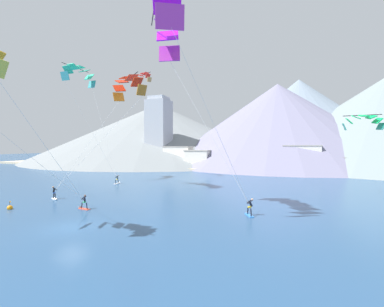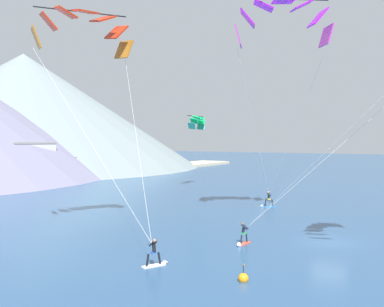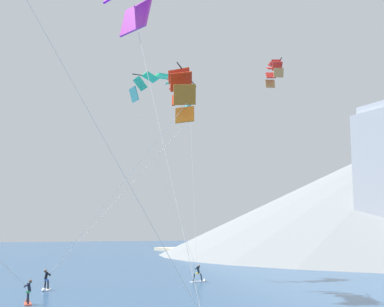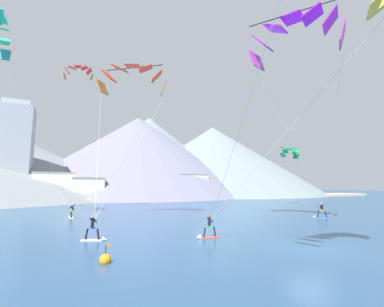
{
  "view_description": "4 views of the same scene",
  "coord_description": "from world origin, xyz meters",
  "px_view_note": "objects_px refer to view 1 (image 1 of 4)",
  "views": [
    {
      "loc": [
        17.62,
        -16.29,
        6.98
      ],
      "look_at": [
        3.55,
        18.82,
        5.8
      ],
      "focal_mm": 24.0,
      "sensor_mm": 36.0,
      "label": 1
    },
    {
      "loc": [
        -32.31,
        -6.53,
        7.6
      ],
      "look_at": [
        1.83,
        12.63,
        6.28
      ],
      "focal_mm": 40.0,
      "sensor_mm": 36.0,
      "label": 2
    },
    {
      "loc": [
        33.03,
        -0.77,
        4.74
      ],
      "look_at": [
        -1.9,
        16.18,
        10.35
      ],
      "focal_mm": 50.0,
      "sensor_mm": 36.0,
      "label": 3
    },
    {
      "loc": [
        -13.13,
        -11.29,
        3.7
      ],
      "look_at": [
        1.54,
        18.94,
        7.92
      ],
      "focal_mm": 24.0,
      "sensor_mm": 36.0,
      "label": 4
    }
  ],
  "objects_px": {
    "kitesurfer_near_lead": "(249,210)",
    "kitesurfer_near_trail": "(83,205)",
    "parafoil_kite_distant_low_drift": "(363,120)",
    "kitesurfer_mid_center": "(55,195)",
    "parafoil_kite_near_lead": "(167,21)",
    "kitesurfer_far_left": "(118,181)",
    "parafoil_kite_mid_center": "(128,85)",
    "race_marker_buoy": "(10,208)",
    "parafoil_kite_far_left": "(79,74)",
    "parafoil_kite_distant_high_outer": "(143,77)"
  },
  "relations": [
    {
      "from": "kitesurfer_mid_center",
      "to": "kitesurfer_far_left",
      "type": "height_order",
      "value": "kitesurfer_mid_center"
    },
    {
      "from": "parafoil_kite_mid_center",
      "to": "parafoil_kite_distant_low_drift",
      "type": "xyz_separation_m",
      "value": [
        33.19,
        7.87,
        -6.01
      ]
    },
    {
      "from": "kitesurfer_mid_center",
      "to": "parafoil_kite_near_lead",
      "type": "xyz_separation_m",
      "value": [
        17.54,
        -2.14,
        18.25
      ]
    },
    {
      "from": "parafoil_kite_distant_low_drift",
      "to": "parafoil_kite_near_lead",
      "type": "bearing_deg",
      "value": -135.31
    },
    {
      "from": "kitesurfer_far_left",
      "to": "parafoil_kite_near_lead",
      "type": "bearing_deg",
      "value": -41.3
    },
    {
      "from": "kitesurfer_near_lead",
      "to": "parafoil_kite_mid_center",
      "type": "bearing_deg",
      "value": 158.34
    },
    {
      "from": "parafoil_kite_near_lead",
      "to": "race_marker_buoy",
      "type": "bearing_deg",
      "value": -168.84
    },
    {
      "from": "parafoil_kite_mid_center",
      "to": "parafoil_kite_distant_low_drift",
      "type": "relative_size",
      "value": 3.15
    },
    {
      "from": "kitesurfer_mid_center",
      "to": "kitesurfer_far_left",
      "type": "relative_size",
      "value": 1.0
    },
    {
      "from": "parafoil_kite_distant_high_outer",
      "to": "parafoil_kite_distant_low_drift",
      "type": "relative_size",
      "value": 0.87
    },
    {
      "from": "kitesurfer_near_lead",
      "to": "kitesurfer_mid_center",
      "type": "distance_m",
      "value": 24.72
    },
    {
      "from": "kitesurfer_mid_center",
      "to": "parafoil_kite_mid_center",
      "type": "xyz_separation_m",
      "value": [
        4.37,
        9.79,
        15.93
      ]
    },
    {
      "from": "kitesurfer_near_trail",
      "to": "race_marker_buoy",
      "type": "distance_m",
      "value": 7.95
    },
    {
      "from": "parafoil_kite_near_lead",
      "to": "kitesurfer_near_lead",
      "type": "bearing_deg",
      "value": 28.53
    },
    {
      "from": "kitesurfer_mid_center",
      "to": "parafoil_kite_far_left",
      "type": "distance_m",
      "value": 26.49
    },
    {
      "from": "parafoil_kite_distant_low_drift",
      "to": "kitesurfer_near_trail",
      "type": "bearing_deg",
      "value": -146.35
    },
    {
      "from": "kitesurfer_near_trail",
      "to": "parafoil_kite_near_lead",
      "type": "relative_size",
      "value": 0.09
    },
    {
      "from": "kitesurfer_far_left",
      "to": "parafoil_kite_mid_center",
      "type": "bearing_deg",
      "value": -39.21
    },
    {
      "from": "kitesurfer_near_trail",
      "to": "parafoil_kite_distant_high_outer",
      "type": "distance_m",
      "value": 34.44
    },
    {
      "from": "parafoil_kite_far_left",
      "to": "parafoil_kite_distant_high_outer",
      "type": "distance_m",
      "value": 12.61
    },
    {
      "from": "kitesurfer_near_trail",
      "to": "race_marker_buoy",
      "type": "xyz_separation_m",
      "value": [
        -7.31,
        -3.1,
        -0.28
      ]
    },
    {
      "from": "kitesurfer_far_left",
      "to": "race_marker_buoy",
      "type": "height_order",
      "value": "kitesurfer_far_left"
    },
    {
      "from": "parafoil_kite_far_left",
      "to": "race_marker_buoy",
      "type": "xyz_separation_m",
      "value": [
        9.71,
        -19.58,
        -20.63
      ]
    },
    {
      "from": "kitesurfer_near_trail",
      "to": "race_marker_buoy",
      "type": "height_order",
      "value": "kitesurfer_near_trail"
    },
    {
      "from": "parafoil_kite_near_lead",
      "to": "kitesurfer_far_left",
      "type": "bearing_deg",
      "value": 138.7
    },
    {
      "from": "kitesurfer_near_lead",
      "to": "kitesurfer_far_left",
      "type": "distance_m",
      "value": 28.85
    },
    {
      "from": "kitesurfer_near_trail",
      "to": "parafoil_kite_distant_low_drift",
      "type": "relative_size",
      "value": 0.34
    },
    {
      "from": "parafoil_kite_mid_center",
      "to": "parafoil_kite_distant_high_outer",
      "type": "xyz_separation_m",
      "value": [
        -5.66,
        13.49,
        5.16
      ]
    },
    {
      "from": "parafoil_kite_near_lead",
      "to": "parafoil_kite_distant_low_drift",
      "type": "xyz_separation_m",
      "value": [
        20.02,
        19.8,
        -8.33
      ]
    },
    {
      "from": "kitesurfer_near_lead",
      "to": "parafoil_kite_distant_high_outer",
      "type": "height_order",
      "value": "parafoil_kite_distant_high_outer"
    },
    {
      "from": "kitesurfer_mid_center",
      "to": "kitesurfer_far_left",
      "type": "distance_m",
      "value": 14.44
    },
    {
      "from": "parafoil_kite_distant_high_outer",
      "to": "kitesurfer_far_left",
      "type": "bearing_deg",
      "value": -89.82
    },
    {
      "from": "kitesurfer_near_trail",
      "to": "parafoil_kite_mid_center",
      "type": "xyz_separation_m",
      "value": [
        -2.89,
        12.29,
        16.01
      ]
    },
    {
      "from": "parafoil_kite_distant_high_outer",
      "to": "kitesurfer_near_trail",
      "type": "bearing_deg",
      "value": -71.65
    },
    {
      "from": "kitesurfer_mid_center",
      "to": "parafoil_kite_far_left",
      "type": "relative_size",
      "value": 0.08
    },
    {
      "from": "kitesurfer_near_lead",
      "to": "parafoil_kite_distant_high_outer",
      "type": "bearing_deg",
      "value": 140.3
    },
    {
      "from": "parafoil_kite_near_lead",
      "to": "race_marker_buoy",
      "type": "xyz_separation_m",
      "value": [
        -17.6,
        -3.47,
        -18.61
      ]
    },
    {
      "from": "parafoil_kite_near_lead",
      "to": "parafoil_kite_distant_high_outer",
      "type": "relative_size",
      "value": 4.17
    },
    {
      "from": "kitesurfer_near_lead",
      "to": "parafoil_kite_far_left",
      "type": "bearing_deg",
      "value": 160.43
    },
    {
      "from": "kitesurfer_near_lead",
      "to": "parafoil_kite_mid_center",
      "type": "distance_m",
      "value": 27.0
    },
    {
      "from": "kitesurfer_near_lead",
      "to": "kitesurfer_near_trail",
      "type": "height_order",
      "value": "kitesurfer_near_lead"
    },
    {
      "from": "parafoil_kite_near_lead",
      "to": "parafoil_kite_mid_center",
      "type": "bearing_deg",
      "value": 137.84
    },
    {
      "from": "kitesurfer_near_trail",
      "to": "parafoil_kite_distant_low_drift",
      "type": "height_order",
      "value": "parafoil_kite_distant_low_drift"
    },
    {
      "from": "kitesurfer_near_lead",
      "to": "kitesurfer_near_trail",
      "type": "distance_m",
      "value": 17.91
    },
    {
      "from": "kitesurfer_near_lead",
      "to": "parafoil_kite_far_left",
      "type": "xyz_separation_m",
      "value": [
        -34.42,
        12.24,
        20.22
      ]
    },
    {
      "from": "kitesurfer_near_trail",
      "to": "kitesurfer_mid_center",
      "type": "bearing_deg",
      "value": 160.97
    },
    {
      "from": "kitesurfer_near_trail",
      "to": "parafoil_kite_near_lead",
      "type": "bearing_deg",
      "value": 2.05
    },
    {
      "from": "parafoil_kite_distant_high_outer",
      "to": "parafoil_kite_distant_low_drift",
      "type": "height_order",
      "value": "parafoil_kite_distant_high_outer"
    },
    {
      "from": "kitesurfer_far_left",
      "to": "race_marker_buoy",
      "type": "xyz_separation_m",
      "value": [
        1.21,
        -19.99,
        -0.31
      ]
    },
    {
      "from": "kitesurfer_mid_center",
      "to": "parafoil_kite_distant_high_outer",
      "type": "bearing_deg",
      "value": 93.18
    }
  ]
}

